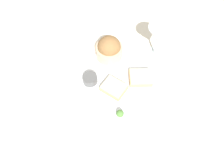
{
  "coord_description": "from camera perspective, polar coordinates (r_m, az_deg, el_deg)",
  "views": [
    {
      "loc": [
        0.12,
        -0.41,
        0.76
      ],
      "look_at": [
        0.0,
        0.0,
        0.03
      ],
      "focal_mm": 35.0,
      "sensor_mm": 36.0,
      "label": 1
    }
  ],
  "objects": [
    {
      "name": "wine_glass",
      "position": [
        0.91,
        12.06,
        12.23
      ],
      "size": [
        0.09,
        0.09,
        0.16
      ],
      "color": "silver",
      "rests_on": "ground_plane"
    },
    {
      "name": "ground_plane",
      "position": [
        0.87,
        -0.0,
        -1.15
      ],
      "size": [
        4.0,
        4.0,
        0.0
      ],
      "primitive_type": "plane",
      "color": "beige"
    },
    {
      "name": "cheese_toast_far",
      "position": [
        0.84,
        0.49,
        -0.97
      ],
      "size": [
        0.11,
        0.1,
        0.03
      ],
      "color": "tan",
      "rests_on": "dinner_plate"
    },
    {
      "name": "cheese_toast_near",
      "position": [
        0.87,
        7.45,
        1.69
      ],
      "size": [
        0.11,
        0.1,
        0.03
      ],
      "color": "tan",
      "rests_on": "dinner_plate"
    },
    {
      "name": "dinner_plate",
      "position": [
        0.86,
        -0.0,
        -0.92
      ],
      "size": [
        0.36,
        0.36,
        0.01
      ],
      "color": "silver",
      "rests_on": "ground_plane"
    },
    {
      "name": "garnish",
      "position": [
        0.79,
        2.09,
        -7.71
      ],
      "size": [
        0.03,
        0.03,
        0.03
      ],
      "color": "#477533",
      "rests_on": "dinner_plate"
    },
    {
      "name": "sauce_ramekin",
      "position": [
        0.86,
        -5.84,
        1.21
      ],
      "size": [
        0.06,
        0.06,
        0.03
      ],
      "color": "#4C4C4C",
      "rests_on": "dinner_plate"
    },
    {
      "name": "salad_bowl",
      "position": [
        0.91,
        -0.74,
        9.14
      ],
      "size": [
        0.11,
        0.11,
        0.1
      ],
      "color": "tan",
      "rests_on": "dinner_plate"
    }
  ]
}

